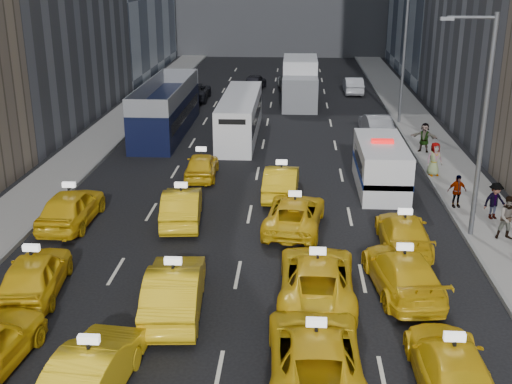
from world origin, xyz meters
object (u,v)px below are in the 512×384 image
city_bus (240,117)px  box_truck (300,82)px  nypd_van (381,166)px  double_decker (166,108)px

city_bus → box_truck: (3.89, 10.71, 0.41)m
nypd_van → double_decker: size_ratio=0.52×
double_decker → box_truck: 13.34m
double_decker → city_bus: bearing=-4.2°
nypd_van → double_decker: 16.59m
city_bus → nypd_van: bearing=-54.1°
nypd_van → city_bus: size_ratio=0.56×
double_decker → city_bus: 5.04m
double_decker → nypd_van: bearing=-35.0°
nypd_van → box_truck: 20.86m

